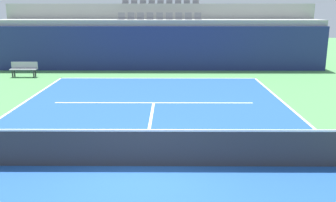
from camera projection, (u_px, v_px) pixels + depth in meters
name	position (u px, v px, depth m)	size (l,w,h in m)	color
ground_plane	(143.00, 166.00, 9.48)	(80.00, 80.00, 0.00)	#4C8C4C
court_surface	(143.00, 166.00, 9.48)	(11.00, 24.00, 0.01)	#1E4C99
baseline_far	(158.00, 78.00, 21.06)	(11.00, 0.10, 0.00)	white
service_line_far	(154.00, 103.00, 15.68)	(8.26, 0.10, 0.00)	white
centre_service_line	(150.00, 127.00, 12.58)	(0.10, 6.40, 0.00)	white
back_wall	(159.00, 49.00, 23.40)	(20.84, 0.30, 2.74)	navy
stands_tier_lower	(160.00, 44.00, 24.66)	(20.84, 2.40, 3.10)	#9E9E99
stands_tier_upper	(161.00, 33.00, 26.86)	(20.84, 2.40, 4.11)	#9E9E99
seating_row_lower	(160.00, 17.00, 24.34)	(5.41, 0.44, 0.44)	slate
seating_row_upper	(160.00, 2.00, 26.42)	(5.41, 0.44, 0.44)	slate
tennis_net	(143.00, 147.00, 9.35)	(11.08, 0.08, 1.07)	black
player_bench	(24.00, 68.00, 21.39)	(1.50, 0.40, 0.85)	#99999E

